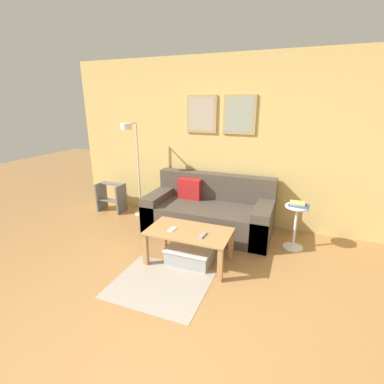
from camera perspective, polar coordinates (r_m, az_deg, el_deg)
name	(u,v)px	position (r m, az deg, el deg)	size (l,w,h in m)	color
ground_plane	(135,375)	(2.44, -11.52, -32.83)	(16.00, 16.00, 0.00)	#A87542
wall_back	(236,143)	(4.37, 8.95, 9.88)	(5.60, 0.09, 2.55)	#D6B76B
area_rug	(160,284)	(3.19, -6.54, -18.22)	(1.02, 0.88, 0.01)	#A39989
couch	(209,212)	(4.25, 3.54, -4.15)	(1.86, 0.89, 0.82)	#4C4238
coffee_table	(189,236)	(3.38, -0.64, -9.07)	(1.00, 0.56, 0.42)	#AD7F4C
storage_bin	(190,254)	(3.50, -0.41, -12.62)	(0.56, 0.41, 0.20)	#9EA3A8
floor_lamp	(133,157)	(4.60, -12.03, 7.09)	(0.22, 0.47, 1.58)	silver
side_table	(295,223)	(3.92, 20.46, -6.04)	(0.31, 0.31, 0.61)	white
book_stack	(298,204)	(3.84, 20.92, -2.35)	(0.26, 0.21, 0.04)	#335199
remote_control	(203,235)	(3.22, 2.19, -8.85)	(0.04, 0.15, 0.02)	#99999E
cell_phone	(172,229)	(3.38, -4.10, -7.64)	(0.07, 0.14, 0.01)	silver
step_stool	(111,196)	(5.19, -16.25, -0.85)	(0.46, 0.29, 0.50)	slate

